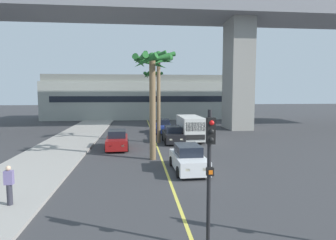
{
  "coord_description": "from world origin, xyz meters",
  "views": [
    {
      "loc": [
        -1.69,
        -1.79,
        4.69
      ],
      "look_at": [
        0.0,
        14.0,
        3.18
      ],
      "focal_mm": 30.93,
      "sensor_mm": 36.0,
      "label": 1
    }
  ],
  "objects_px": {
    "car_queue_front": "(188,159)",
    "palm_tree_near_median": "(153,74)",
    "traffic_light_median_near": "(210,161)",
    "car_queue_fourth": "(173,135)",
    "delivery_van": "(190,128)",
    "palm_tree_mid_median": "(153,80)",
    "pedestrian_far_along": "(9,184)",
    "car_queue_second": "(163,127)",
    "palm_tree_far_median": "(158,68)",
    "car_queue_third": "(117,140)"
  },
  "relations": [
    {
      "from": "car_queue_fourth",
      "to": "car_queue_front",
      "type": "bearing_deg",
      "value": -91.75
    },
    {
      "from": "car_queue_fourth",
      "to": "palm_tree_far_median",
      "type": "height_order",
      "value": "palm_tree_far_median"
    },
    {
      "from": "palm_tree_near_median",
      "to": "pedestrian_far_along",
      "type": "height_order",
      "value": "palm_tree_near_median"
    },
    {
      "from": "car_queue_front",
      "to": "car_queue_fourth",
      "type": "relative_size",
      "value": 1.01
    },
    {
      "from": "palm_tree_near_median",
      "to": "palm_tree_far_median",
      "type": "distance_m",
      "value": 7.01
    },
    {
      "from": "car_queue_third",
      "to": "car_queue_front",
      "type": "bearing_deg",
      "value": -57.46
    },
    {
      "from": "car_queue_front",
      "to": "car_queue_fourth",
      "type": "distance_m",
      "value": 9.82
    },
    {
      "from": "car_queue_front",
      "to": "car_queue_third",
      "type": "bearing_deg",
      "value": 122.54
    },
    {
      "from": "car_queue_front",
      "to": "delivery_van",
      "type": "bearing_deg",
      "value": 78.89
    },
    {
      "from": "car_queue_fourth",
      "to": "palm_tree_mid_median",
      "type": "height_order",
      "value": "palm_tree_mid_median"
    },
    {
      "from": "car_queue_front",
      "to": "palm_tree_near_median",
      "type": "relative_size",
      "value": 0.56
    },
    {
      "from": "car_queue_second",
      "to": "palm_tree_near_median",
      "type": "xyz_separation_m",
      "value": [
        -1.92,
        -13.39,
        5.19
      ]
    },
    {
      "from": "palm_tree_mid_median",
      "to": "delivery_van",
      "type": "bearing_deg",
      "value": -79.3
    },
    {
      "from": "car_queue_second",
      "to": "car_queue_fourth",
      "type": "bearing_deg",
      "value": -87.36
    },
    {
      "from": "car_queue_second",
      "to": "palm_tree_mid_median",
      "type": "height_order",
      "value": "palm_tree_mid_median"
    },
    {
      "from": "car_queue_fourth",
      "to": "traffic_light_median_near",
      "type": "relative_size",
      "value": 0.98
    },
    {
      "from": "palm_tree_near_median",
      "to": "car_queue_second",
      "type": "bearing_deg",
      "value": 81.84
    },
    {
      "from": "palm_tree_near_median",
      "to": "pedestrian_far_along",
      "type": "distance_m",
      "value": 11.25
    },
    {
      "from": "pedestrian_far_along",
      "to": "palm_tree_near_median",
      "type": "bearing_deg",
      "value": 51.92
    },
    {
      "from": "traffic_light_median_near",
      "to": "car_queue_third",
      "type": "bearing_deg",
      "value": 103.23
    },
    {
      "from": "palm_tree_far_median",
      "to": "car_queue_fourth",
      "type": "bearing_deg",
      "value": -10.37
    },
    {
      "from": "palm_tree_far_median",
      "to": "car_queue_front",
      "type": "bearing_deg",
      "value": -84.17
    },
    {
      "from": "car_queue_third",
      "to": "pedestrian_far_along",
      "type": "relative_size",
      "value": 2.57
    },
    {
      "from": "car_queue_fourth",
      "to": "car_queue_third",
      "type": "bearing_deg",
      "value": -153.57
    },
    {
      "from": "car_queue_fourth",
      "to": "palm_tree_far_median",
      "type": "bearing_deg",
      "value": 169.63
    },
    {
      "from": "car_queue_second",
      "to": "palm_tree_mid_median",
      "type": "relative_size",
      "value": 0.54
    },
    {
      "from": "palm_tree_far_median",
      "to": "palm_tree_mid_median",
      "type": "bearing_deg",
      "value": 88.78
    },
    {
      "from": "car_queue_third",
      "to": "traffic_light_median_near",
      "type": "xyz_separation_m",
      "value": [
        3.76,
        -16.0,
        1.99
      ]
    },
    {
      "from": "palm_tree_far_median",
      "to": "pedestrian_far_along",
      "type": "relative_size",
      "value": 5.22
    },
    {
      "from": "delivery_van",
      "to": "pedestrian_far_along",
      "type": "distance_m",
      "value": 18.68
    },
    {
      "from": "car_queue_front",
      "to": "palm_tree_mid_median",
      "type": "height_order",
      "value": "palm_tree_mid_median"
    },
    {
      "from": "car_queue_second",
      "to": "palm_tree_near_median",
      "type": "distance_m",
      "value": 14.49
    },
    {
      "from": "traffic_light_median_near",
      "to": "delivery_van",
      "type": "bearing_deg",
      "value": 81.11
    },
    {
      "from": "car_queue_third",
      "to": "pedestrian_far_along",
      "type": "distance_m",
      "value": 12.63
    },
    {
      "from": "car_queue_fourth",
      "to": "palm_tree_far_median",
      "type": "distance_m",
      "value": 6.33
    },
    {
      "from": "palm_tree_mid_median",
      "to": "palm_tree_far_median",
      "type": "distance_m",
      "value": 15.63
    },
    {
      "from": "car_queue_third",
      "to": "car_queue_fourth",
      "type": "bearing_deg",
      "value": 26.43
    },
    {
      "from": "car_queue_second",
      "to": "palm_tree_far_median",
      "type": "distance_m",
      "value": 9.03
    },
    {
      "from": "car_queue_second",
      "to": "palm_tree_far_median",
      "type": "relative_size",
      "value": 0.49
    },
    {
      "from": "palm_tree_mid_median",
      "to": "pedestrian_far_along",
      "type": "height_order",
      "value": "palm_tree_mid_median"
    },
    {
      "from": "palm_tree_far_median",
      "to": "pedestrian_far_along",
      "type": "height_order",
      "value": "palm_tree_far_median"
    },
    {
      "from": "car_queue_third",
      "to": "palm_tree_far_median",
      "type": "relative_size",
      "value": 0.49
    },
    {
      "from": "car_queue_third",
      "to": "traffic_light_median_near",
      "type": "relative_size",
      "value": 0.99
    },
    {
      "from": "palm_tree_mid_median",
      "to": "pedestrian_far_along",
      "type": "distance_m",
      "value": 31.84
    },
    {
      "from": "palm_tree_mid_median",
      "to": "palm_tree_near_median",
      "type": "bearing_deg",
      "value": -93.15
    },
    {
      "from": "traffic_light_median_near",
      "to": "palm_tree_near_median",
      "type": "bearing_deg",
      "value": 94.88
    },
    {
      "from": "delivery_van",
      "to": "traffic_light_median_near",
      "type": "height_order",
      "value": "traffic_light_median_near"
    },
    {
      "from": "car_queue_second",
      "to": "traffic_light_median_near",
      "type": "distance_m",
      "value": 25.32
    },
    {
      "from": "palm_tree_near_median",
      "to": "pedestrian_far_along",
      "type": "bearing_deg",
      "value": -128.08
    },
    {
      "from": "car_queue_third",
      "to": "palm_tree_mid_median",
      "type": "relative_size",
      "value": 0.53
    }
  ]
}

